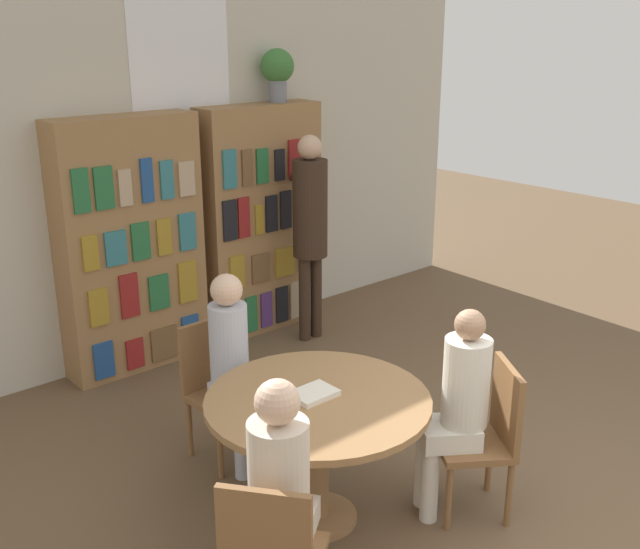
{
  "coord_description": "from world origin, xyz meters",
  "views": [
    {
      "loc": [
        -3.22,
        -1.43,
        2.64
      ],
      "look_at": [
        -0.07,
        2.15,
        1.05
      ],
      "focal_mm": 42.0,
      "sensor_mm": 36.0,
      "label": 1
    }
  ],
  "objects_px": {
    "bookshelf_left": "(131,247)",
    "flower_vase": "(277,70)",
    "chair_left_side": "(218,383)",
    "seated_reader_left": "(234,362)",
    "bookshelf_right": "(261,220)",
    "chair_far_side": "(487,432)",
    "seated_reader_right": "(457,402)",
    "reading_table": "(318,419)",
    "librarian_standing": "(310,217)",
    "seated_reader_back": "(281,487)"
  },
  "relations": [
    {
      "from": "flower_vase",
      "to": "chair_far_side",
      "type": "height_order",
      "value": "flower_vase"
    },
    {
      "from": "seated_reader_right",
      "to": "bookshelf_right",
      "type": "bearing_deg",
      "value": 18.34
    },
    {
      "from": "reading_table",
      "to": "seated_reader_right",
      "type": "relative_size",
      "value": 0.99
    },
    {
      "from": "flower_vase",
      "to": "seated_reader_back",
      "type": "relative_size",
      "value": 0.36
    },
    {
      "from": "seated_reader_right",
      "to": "bookshelf_left",
      "type": "bearing_deg",
      "value": 42.5
    },
    {
      "from": "bookshelf_left",
      "to": "bookshelf_right",
      "type": "relative_size",
      "value": 1.0
    },
    {
      "from": "chair_left_side",
      "to": "seated_reader_back",
      "type": "bearing_deg",
      "value": 66.03
    },
    {
      "from": "chair_left_side",
      "to": "librarian_standing",
      "type": "relative_size",
      "value": 0.5
    },
    {
      "from": "seated_reader_left",
      "to": "bookshelf_right",
      "type": "bearing_deg",
      "value": -132.2
    },
    {
      "from": "chair_left_side",
      "to": "seated_reader_left",
      "type": "relative_size",
      "value": 0.71
    },
    {
      "from": "chair_left_side",
      "to": "chair_far_side",
      "type": "bearing_deg",
      "value": 117.0
    },
    {
      "from": "bookshelf_right",
      "to": "chair_far_side",
      "type": "relative_size",
      "value": 2.26
    },
    {
      "from": "seated_reader_back",
      "to": "librarian_standing",
      "type": "relative_size",
      "value": 0.7
    },
    {
      "from": "flower_vase",
      "to": "reading_table",
      "type": "relative_size",
      "value": 0.37
    },
    {
      "from": "flower_vase",
      "to": "librarian_standing",
      "type": "bearing_deg",
      "value": -98.37
    },
    {
      "from": "chair_left_side",
      "to": "librarian_standing",
      "type": "height_order",
      "value": "librarian_standing"
    },
    {
      "from": "chair_left_side",
      "to": "seated_reader_right",
      "type": "bearing_deg",
      "value": 113.9
    },
    {
      "from": "bookshelf_left",
      "to": "reading_table",
      "type": "height_order",
      "value": "bookshelf_left"
    },
    {
      "from": "seated_reader_back",
      "to": "chair_far_side",
      "type": "bearing_deg",
      "value": 49.68
    },
    {
      "from": "seated_reader_right",
      "to": "seated_reader_back",
      "type": "relative_size",
      "value": 0.98
    },
    {
      "from": "chair_far_side",
      "to": "seated_reader_back",
      "type": "distance_m",
      "value": 1.41
    },
    {
      "from": "flower_vase",
      "to": "bookshelf_left",
      "type": "bearing_deg",
      "value": -179.83
    },
    {
      "from": "bookshelf_left",
      "to": "reading_table",
      "type": "xyz_separation_m",
      "value": [
        -0.24,
        -2.49,
        -0.37
      ]
    },
    {
      "from": "librarian_standing",
      "to": "reading_table",
      "type": "bearing_deg",
      "value": -129.58
    },
    {
      "from": "chair_left_side",
      "to": "seated_reader_right",
      "type": "relative_size",
      "value": 0.72
    },
    {
      "from": "chair_far_side",
      "to": "librarian_standing",
      "type": "xyz_separation_m",
      "value": [
        0.87,
        2.54,
        0.61
      ]
    },
    {
      "from": "chair_left_side",
      "to": "seated_reader_left",
      "type": "distance_m",
      "value": 0.28
    },
    {
      "from": "bookshelf_left",
      "to": "seated_reader_right",
      "type": "distance_m",
      "value": 2.97
    },
    {
      "from": "flower_vase",
      "to": "reading_table",
      "type": "bearing_deg",
      "value": -124.57
    },
    {
      "from": "bookshelf_left",
      "to": "bookshelf_right",
      "type": "height_order",
      "value": "same"
    },
    {
      "from": "reading_table",
      "to": "flower_vase",
      "type": "bearing_deg",
      "value": 55.43
    },
    {
      "from": "bookshelf_left",
      "to": "reading_table",
      "type": "bearing_deg",
      "value": -95.56
    },
    {
      "from": "bookshelf_right",
      "to": "bookshelf_left",
      "type": "bearing_deg",
      "value": 179.98
    },
    {
      "from": "chair_far_side",
      "to": "seated_reader_left",
      "type": "xyz_separation_m",
      "value": [
        -0.79,
        1.31,
        0.21
      ]
    },
    {
      "from": "flower_vase",
      "to": "chair_left_side",
      "type": "height_order",
      "value": "flower_vase"
    },
    {
      "from": "reading_table",
      "to": "bookshelf_right",
      "type": "bearing_deg",
      "value": 58.86
    },
    {
      "from": "bookshelf_left",
      "to": "flower_vase",
      "type": "relative_size",
      "value": 4.49
    },
    {
      "from": "bookshelf_left",
      "to": "seated_reader_back",
      "type": "distance_m",
      "value": 3.09
    },
    {
      "from": "bookshelf_right",
      "to": "flower_vase",
      "type": "height_order",
      "value": "flower_vase"
    },
    {
      "from": "bookshelf_left",
      "to": "chair_far_side",
      "type": "distance_m",
      "value": 3.13
    },
    {
      "from": "chair_far_side",
      "to": "seated_reader_left",
      "type": "height_order",
      "value": "seated_reader_left"
    },
    {
      "from": "chair_far_side",
      "to": "seated_reader_right",
      "type": "relative_size",
      "value": 0.72
    },
    {
      "from": "librarian_standing",
      "to": "seated_reader_right",
      "type": "bearing_deg",
      "value": -112.8
    },
    {
      "from": "librarian_standing",
      "to": "bookshelf_right",
      "type": "bearing_deg",
      "value": 105.66
    },
    {
      "from": "bookshelf_right",
      "to": "seated_reader_right",
      "type": "height_order",
      "value": "bookshelf_right"
    },
    {
      "from": "chair_far_side",
      "to": "seated_reader_right",
      "type": "distance_m",
      "value": 0.27
    },
    {
      "from": "bookshelf_left",
      "to": "flower_vase",
      "type": "height_order",
      "value": "flower_vase"
    },
    {
      "from": "bookshelf_right",
      "to": "chair_far_side",
      "type": "distance_m",
      "value": 3.16
    },
    {
      "from": "seated_reader_right",
      "to": "librarian_standing",
      "type": "height_order",
      "value": "librarian_standing"
    },
    {
      "from": "reading_table",
      "to": "chair_left_side",
      "type": "bearing_deg",
      "value": 90.94
    }
  ]
}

